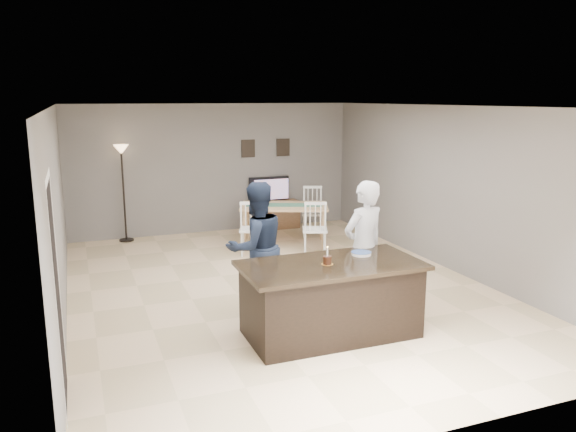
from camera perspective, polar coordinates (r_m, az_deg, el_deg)
name	(u,v)px	position (r m, az deg, el deg)	size (l,w,h in m)	color
floor	(279,288)	(8.54, -0.88, -7.34)	(8.00, 8.00, 0.00)	#D9B78B
room_shell	(279,178)	(8.14, -0.92, 3.87)	(8.00, 8.00, 8.00)	slate
kitchen_island	(331,299)	(6.83, 4.36, -8.39)	(2.15, 1.10, 0.90)	black
tv_console	(272,215)	(12.28, -1.68, 0.10)	(1.20, 0.40, 0.60)	brown
television	(270,189)	(12.24, -1.81, 2.74)	(0.91, 0.12, 0.53)	black
tv_screen_glow	(272,189)	(12.17, -1.68, 2.72)	(0.78, 0.78, 0.00)	#CC5116
picture_frames	(266,148)	(12.24, -2.27, 6.93)	(1.10, 0.02, 0.38)	black
doorway	(56,274)	(5.51, -22.51, -5.51)	(0.00, 2.10, 2.65)	black
woman	(364,247)	(7.48, 7.69, -3.15)	(0.65, 0.42, 1.78)	silver
man	(256,247)	(7.45, -3.25, -3.20)	(0.85, 0.66, 1.76)	#161F31
birthday_cake	(327,260)	(6.63, 4.01, -4.48)	(0.14, 0.14, 0.22)	gold
plate_stack	(361,253)	(7.06, 7.45, -3.79)	(0.25, 0.25, 0.04)	white
dining_table	(284,212)	(10.87, -0.39, 0.42)	(2.17, 2.33, 1.02)	tan
floor_lamp	(122,167)	(11.48, -16.50, 4.81)	(0.29, 0.29, 1.92)	black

